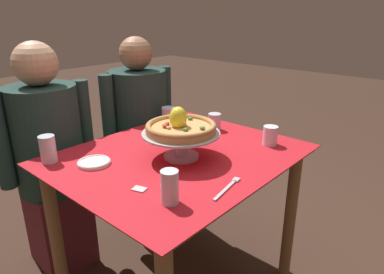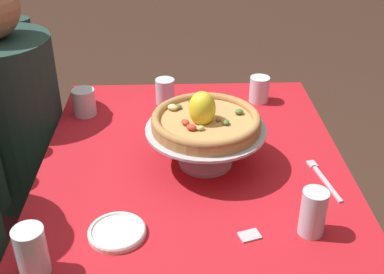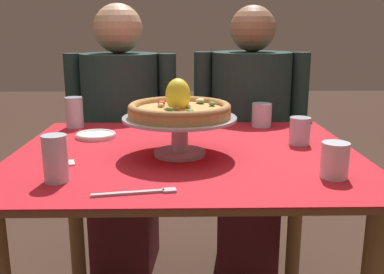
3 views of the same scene
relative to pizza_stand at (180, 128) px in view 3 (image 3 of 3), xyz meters
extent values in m
cylinder|color=olive|center=(-0.44, 0.40, -0.48)|extent=(0.06, 0.06, 0.74)
cylinder|color=olive|center=(0.48, 0.40, -0.48)|extent=(0.06, 0.06, 0.74)
cube|color=olive|center=(0.02, 0.03, -0.10)|extent=(1.04, 0.85, 0.02)
cube|color=red|center=(0.02, 0.03, -0.09)|extent=(1.08, 0.89, 0.00)
cylinder|color=#B7B7C1|center=(0.00, 0.00, -0.08)|extent=(0.16, 0.16, 0.01)
cylinder|color=#B7B7C1|center=(0.00, 0.00, -0.02)|extent=(0.05, 0.05, 0.10)
cylinder|color=#B7B7C1|center=(0.00, 0.00, 0.03)|extent=(0.34, 0.34, 0.01)
cylinder|color=tan|center=(0.00, 0.00, 0.05)|extent=(0.31, 0.31, 0.03)
torus|color=#AF7D47|center=(0.00, 0.00, 0.07)|extent=(0.31, 0.31, 0.02)
ellipsoid|color=#C63D28|center=(-0.03, 0.06, 0.07)|extent=(0.03, 0.03, 0.01)
ellipsoid|color=tan|center=(-0.06, 0.02, 0.07)|extent=(0.03, 0.03, 0.01)
ellipsoid|color=tan|center=(0.06, 0.09, 0.07)|extent=(0.02, 0.03, 0.01)
ellipsoid|color=#4C7533|center=(0.10, 0.04, 0.07)|extent=(0.03, 0.03, 0.01)
ellipsoid|color=#C63D28|center=(-0.06, 0.04, 0.07)|extent=(0.03, 0.03, 0.02)
ellipsoid|color=#4C7533|center=(0.07, 0.08, 0.07)|extent=(0.03, 0.03, 0.01)
ellipsoid|color=#4C7533|center=(-0.03, -0.05, 0.07)|extent=(0.02, 0.02, 0.01)
ellipsoid|color=#996B42|center=(0.01, 0.01, 0.07)|extent=(0.04, 0.04, 0.02)
ellipsoid|color=beige|center=(0.03, 0.00, 0.07)|extent=(0.02, 0.02, 0.01)
ellipsoid|color=beige|center=(0.07, 0.10, 0.07)|extent=(0.03, 0.03, 0.01)
ellipsoid|color=#4C7533|center=(0.03, -0.10, 0.07)|extent=(0.03, 0.03, 0.01)
ellipsoid|color=#996B42|center=(-0.01, -0.03, 0.07)|extent=(0.02, 0.02, 0.01)
ellipsoid|color=yellow|center=(0.00, 0.01, 0.10)|extent=(0.08, 0.08, 0.10)
cylinder|color=silver|center=(-0.41, 0.40, -0.02)|extent=(0.07, 0.07, 0.12)
cylinder|color=silver|center=(-0.41, 0.40, -0.06)|extent=(0.06, 0.06, 0.04)
cylinder|color=silver|center=(0.40, 0.12, -0.04)|extent=(0.07, 0.07, 0.09)
cylinder|color=silver|center=(0.40, 0.12, -0.05)|extent=(0.06, 0.06, 0.06)
cylinder|color=white|center=(0.40, -0.22, -0.04)|extent=(0.07, 0.07, 0.09)
cylinder|color=silver|center=(0.40, -0.22, -0.05)|extent=(0.06, 0.06, 0.07)
cylinder|color=silver|center=(-0.31, -0.24, -0.02)|extent=(0.06, 0.06, 0.12)
cylinder|color=silver|center=(-0.31, -0.24, -0.05)|extent=(0.05, 0.05, 0.06)
cylinder|color=silver|center=(0.32, 0.40, -0.04)|extent=(0.08, 0.08, 0.09)
cylinder|color=silver|center=(0.32, 0.40, -0.06)|extent=(0.07, 0.07, 0.05)
cylinder|color=white|center=(-0.30, 0.23, -0.08)|extent=(0.14, 0.14, 0.01)
torus|color=white|center=(-0.30, 0.23, -0.07)|extent=(0.14, 0.14, 0.01)
cube|color=#B7B7C1|center=(-0.12, -0.33, -0.08)|extent=(0.17, 0.04, 0.01)
cube|color=#B7B7C1|center=(-0.02, -0.31, -0.08)|extent=(0.04, 0.03, 0.01)
cube|color=beige|center=(-0.32, -0.09, -0.08)|extent=(0.05, 0.06, 0.00)
cube|color=maroon|center=(-0.27, 0.70, -0.61)|extent=(0.31, 0.34, 0.48)
cylinder|color=#1E3833|center=(-0.27, 0.70, -0.09)|extent=(0.38, 0.38, 0.56)
sphere|color=tan|center=(-0.27, 0.70, 0.29)|extent=(0.22, 0.22, 0.22)
cylinder|color=#1E3833|center=(-0.49, 0.72, -0.05)|extent=(0.08, 0.08, 0.48)
cylinder|color=#1E3833|center=(-0.06, 0.68, -0.05)|extent=(0.08, 0.08, 0.48)
cube|color=maroon|center=(0.31, 0.66, -0.62)|extent=(0.31, 0.34, 0.46)
cylinder|color=#1E3833|center=(0.31, 0.66, -0.10)|extent=(0.38, 0.38, 0.58)
sphere|color=#9E7051|center=(0.31, 0.66, 0.29)|extent=(0.20, 0.20, 0.20)
cylinder|color=#1E3833|center=(0.10, 0.68, -0.05)|extent=(0.08, 0.08, 0.50)
cylinder|color=#1E3833|center=(0.53, 0.64, -0.05)|extent=(0.08, 0.08, 0.50)
camera|label=1|loc=(-1.03, -0.97, 0.54)|focal=32.26mm
camera|label=2|loc=(-1.19, 0.08, 0.71)|focal=45.47mm
camera|label=3|loc=(0.01, -1.29, 0.29)|focal=40.87mm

